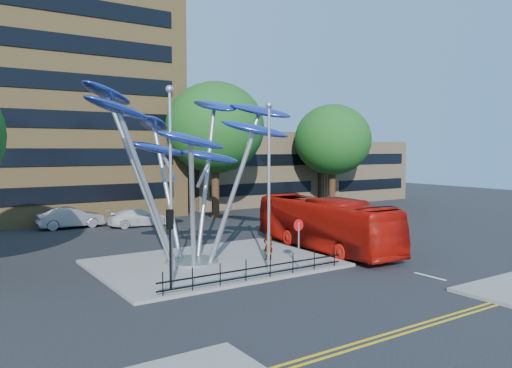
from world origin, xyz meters
TOP-DOWN VIEW (x-y plane):
  - ground at (0.00, 0.00)m, footprint 120.00×120.00m
  - traffic_island at (-1.00, 6.00)m, footprint 12.00×9.00m
  - double_yellow_near at (0.00, -6.00)m, footprint 40.00×0.12m
  - double_yellow_far at (0.00, -6.30)m, footprint 40.00×0.12m
  - brick_tower at (-6.00, 32.00)m, footprint 25.00×15.00m
  - low_building_near at (16.00, 30.00)m, footprint 15.00×8.00m
  - low_building_far at (30.00, 28.00)m, footprint 12.00×8.00m
  - tree_right at (8.00, 22.00)m, footprint 8.80×8.80m
  - tree_far at (22.00, 22.00)m, footprint 8.00×8.00m
  - leaf_sculpture at (-2.07, 6.68)m, footprint 12.72×9.54m
  - street_lamp_left at (-4.50, 3.50)m, footprint 0.36×0.36m
  - street_lamp_right at (0.50, 3.00)m, footprint 0.36×0.36m
  - traffic_light_island at (-5.00, 2.50)m, footprint 0.28×0.18m
  - no_entry_sign_island at (2.00, 2.52)m, footprint 0.60×0.10m
  - pedestrian_railing_front at (-1.00, 1.70)m, footprint 10.00×0.06m
  - red_bus at (6.60, 5.76)m, footprint 3.49×11.57m
  - pedestrian at (1.71, 4.78)m, footprint 0.58×0.38m
  - parked_car_mid at (-4.29, 22.92)m, footprint 4.97×1.80m
  - parked_car_right at (0.41, 20.92)m, footprint 4.85×2.20m

SIDE VIEW (x-z plane):
  - ground at x=0.00m, z-range 0.00..0.00m
  - double_yellow_near at x=0.00m, z-range 0.00..0.01m
  - double_yellow_far at x=0.00m, z-range 0.00..0.01m
  - traffic_island at x=-1.00m, z-range 0.00..0.15m
  - pedestrian_railing_front at x=-1.00m, z-range 0.05..1.05m
  - parked_car_right at x=0.41m, z-range 0.00..1.38m
  - parked_car_mid at x=-4.29m, z-range 0.00..1.63m
  - pedestrian at x=1.71m, z-range 0.15..1.74m
  - red_bus at x=6.60m, z-range 0.00..3.18m
  - no_entry_sign_island at x=2.00m, z-range 0.59..3.04m
  - traffic_light_island at x=-5.00m, z-range 0.90..4.33m
  - low_building_far at x=30.00m, z-range 0.00..7.00m
  - low_building_near at x=16.00m, z-range 0.00..8.00m
  - street_lamp_right at x=0.50m, z-range 0.94..9.24m
  - street_lamp_left at x=-4.50m, z-range 0.96..9.76m
  - leaf_sculpture at x=-2.07m, z-range 2.12..11.63m
  - tree_far at x=22.00m, z-range 1.70..12.51m
  - tree_right at x=8.00m, z-range 1.98..14.09m
  - brick_tower at x=-6.00m, z-range 0.00..30.00m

